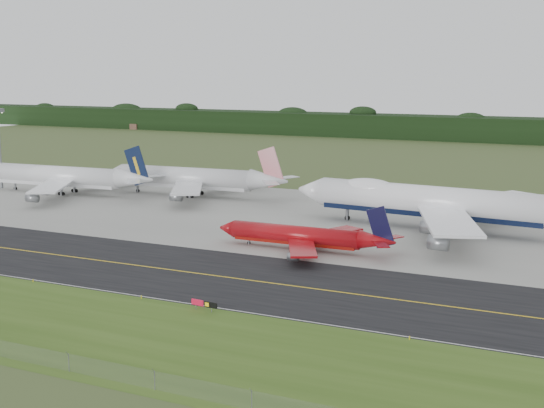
{
  "coord_description": "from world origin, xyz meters",
  "views": [
    {
      "loc": [
        63.51,
        -113.48,
        34.68
      ],
      "look_at": [
        -1.01,
        22.0,
        8.29
      ],
      "focal_mm": 50.0,
      "sensor_mm": 36.0,
      "label": 1
    }
  ],
  "objects_px": {
    "jet_navy_gold": "(67,177)",
    "taxiway_sign": "(204,304)",
    "jet_red_737": "(305,236)",
    "jet_star_tail": "(194,179)",
    "jet_ba_747": "(441,203)"
  },
  "relations": [
    {
      "from": "jet_navy_gold",
      "to": "taxiway_sign",
      "type": "bearing_deg",
      "value": -40.18
    },
    {
      "from": "jet_ba_747",
      "to": "jet_navy_gold",
      "type": "relative_size",
      "value": 1.28
    },
    {
      "from": "jet_navy_gold",
      "to": "taxiway_sign",
      "type": "relative_size",
      "value": 12.55
    },
    {
      "from": "taxiway_sign",
      "to": "jet_star_tail",
      "type": "bearing_deg",
      "value": 122.02
    },
    {
      "from": "jet_navy_gold",
      "to": "taxiway_sign",
      "type": "xyz_separation_m",
      "value": [
        90.11,
        -76.09,
        -3.78
      ]
    },
    {
      "from": "jet_ba_747",
      "to": "jet_red_737",
      "type": "height_order",
      "value": "jet_ba_747"
    },
    {
      "from": "jet_red_737",
      "to": "jet_star_tail",
      "type": "height_order",
      "value": "jet_star_tail"
    },
    {
      "from": "jet_red_737",
      "to": "jet_ba_747",
      "type": "bearing_deg",
      "value": 56.78
    },
    {
      "from": "jet_ba_747",
      "to": "jet_red_737",
      "type": "bearing_deg",
      "value": -123.22
    },
    {
      "from": "jet_red_737",
      "to": "jet_star_tail",
      "type": "distance_m",
      "value": 70.88
    },
    {
      "from": "taxiway_sign",
      "to": "jet_ba_747",
      "type": "bearing_deg",
      "value": 75.87
    },
    {
      "from": "jet_navy_gold",
      "to": "jet_red_737",
      "type": "bearing_deg",
      "value": -21.33
    },
    {
      "from": "jet_ba_747",
      "to": "jet_star_tail",
      "type": "relative_size",
      "value": 1.29
    },
    {
      "from": "jet_ba_747",
      "to": "jet_navy_gold",
      "type": "distance_m",
      "value": 108.25
    },
    {
      "from": "jet_star_tail",
      "to": "jet_navy_gold",
      "type": "bearing_deg",
      "value": -161.07
    }
  ]
}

